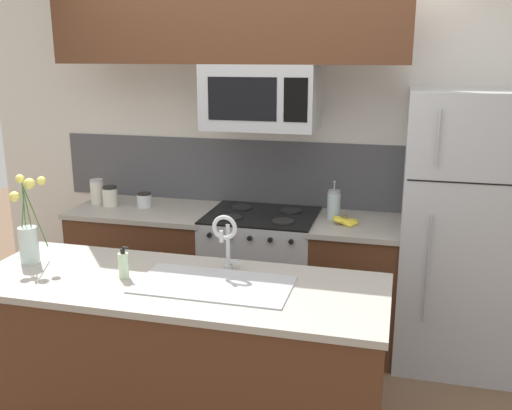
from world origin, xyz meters
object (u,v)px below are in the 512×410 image
object	(u,v)px
french_press	(334,205)
stove_range	(261,276)
storage_jar_tall	(97,192)
storage_jar_short	(144,200)
storage_jar_medium	(110,196)
sink_faucet	(226,235)
flower_vase	(29,236)
dish_soap_bottle	(124,265)
refrigerator	(469,232)
microwave	(261,97)
banana_bunch	(345,221)

from	to	relation	value
french_press	stove_range	bearing A→B (deg)	-173.05
storage_jar_tall	storage_jar_short	world-z (taller)	storage_jar_tall
storage_jar_medium	sink_faucet	distance (m)	1.61
storage_jar_tall	flower_vase	distance (m)	1.25
storage_jar_tall	dish_soap_bottle	xyz separation A→B (m)	(0.88, -1.29, -0.02)
sink_faucet	stove_range	bearing A→B (deg)	93.77
sink_faucet	flower_vase	size ratio (longest dim) A/B	0.65
sink_faucet	refrigerator	bearing A→B (deg)	39.56
storage_jar_short	dish_soap_bottle	distance (m)	1.38
storage_jar_tall	flower_vase	world-z (taller)	flower_vase
storage_jar_medium	storage_jar_short	bearing A→B (deg)	7.06
stove_range	storage_jar_short	size ratio (longest dim) A/B	8.72
refrigerator	microwave	bearing A→B (deg)	-178.29
french_press	flower_vase	size ratio (longest dim) A/B	0.57
banana_bunch	sink_faucet	distance (m)	1.13
microwave	storage_jar_medium	distance (m)	1.38
refrigerator	french_press	distance (m)	0.88
flower_vase	dish_soap_bottle	bearing A→B (deg)	-7.33
storage_jar_medium	french_press	world-z (taller)	french_press
stove_range	microwave	world-z (taller)	microwave
refrigerator	flower_vase	size ratio (longest dim) A/B	3.81
refrigerator	french_press	world-z (taller)	refrigerator
flower_vase	sink_faucet	bearing A→B (deg)	7.50
banana_bunch	flower_vase	world-z (taller)	flower_vase
refrigerator	sink_faucet	bearing A→B (deg)	-140.44
banana_bunch	flower_vase	xyz separation A→B (m)	(-1.58, -1.13, 0.13)
storage_jar_tall	sink_faucet	world-z (taller)	sink_faucet
storage_jar_medium	storage_jar_short	world-z (taller)	storage_jar_medium
stove_range	refrigerator	xyz separation A→B (m)	(1.37, 0.02, 0.44)
stove_range	dish_soap_bottle	world-z (taller)	dish_soap_bottle
refrigerator	dish_soap_bottle	distance (m)	2.19
storage_jar_short	flower_vase	world-z (taller)	flower_vase
stove_range	refrigerator	distance (m)	1.44
microwave	french_press	xyz separation A→B (m)	(0.49, 0.08, -0.72)
storage_jar_medium	flower_vase	distance (m)	1.20
storage_jar_medium	dish_soap_bottle	distance (m)	1.47
stove_range	flower_vase	xyz separation A→B (m)	(-1.00, -1.19, 0.60)
storage_jar_short	flower_vase	bearing A→B (deg)	-94.67
dish_soap_bottle	flower_vase	distance (m)	0.60
sink_faucet	dish_soap_bottle	distance (m)	0.53
storage_jar_tall	refrigerator	bearing A→B (deg)	-0.10
banana_bunch	flower_vase	distance (m)	1.95
stove_range	banana_bunch	distance (m)	0.75
banana_bunch	storage_jar_tall	bearing A→B (deg)	177.40
microwave	dish_soap_bottle	size ratio (longest dim) A/B	4.51
stove_range	refrigerator	size ratio (longest dim) A/B	0.52
banana_bunch	flower_vase	bearing A→B (deg)	-144.35
microwave	storage_jar_short	distance (m)	1.18
storage_jar_medium	french_press	bearing A→B (deg)	2.44
sink_faucet	dish_soap_bottle	bearing A→B (deg)	-155.35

